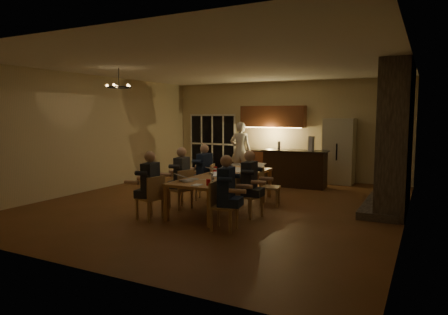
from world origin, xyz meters
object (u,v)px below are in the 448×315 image
chair_right_mid (250,195)px  plate_far (255,172)px  bar_island (295,168)px  chair_left_far (205,182)px  redcup_near (208,182)px  person_right_near (226,193)px  redcup_mid (215,169)px  laptop_d (234,171)px  chair_left_mid (180,189)px  person_left_near (151,186)px  chair_right_near (224,206)px  bar_blender (311,144)px  laptop_b (220,176)px  laptop_e (237,164)px  person_right_mid (249,184)px  bar_bottle (279,145)px  laptop_f (256,165)px  refrigerator (339,151)px  plate_left (193,179)px  laptop_c (217,169)px  mug_back (223,168)px  chair_right_far (270,187)px  person_left_mid (182,178)px  standing_person (240,150)px  can_right (245,172)px  chair_left_near (150,198)px  plate_near (229,179)px  person_left_far (205,172)px  can_silver (213,177)px  chandelier (119,87)px  mug_front (213,175)px  can_cola (243,165)px

chair_right_mid → plate_far: bearing=36.7°
bar_island → chair_left_far: (-1.45, -2.77, -0.10)m
chair_left_far → redcup_near: (1.18, -1.89, 0.37)m
person_right_near → redcup_mid: (-1.28, 1.94, 0.12)m
laptop_d → redcup_mid: bearing=173.9°
chair_left_mid → person_left_near: bearing=19.6°
chair_right_near → bar_blender: size_ratio=2.13×
laptop_b → redcup_near: laptop_b is taller
laptop_e → redcup_near: bearing=86.1°
bar_island → chair_right_near: (0.21, -4.92, -0.10)m
person_right_mid → bar_bottle: size_ratio=5.75×
laptop_e → laptop_f: bearing=163.9°
chair_right_mid → redcup_near: size_ratio=7.42×
chair_left_mid → chair_left_far: size_ratio=1.00×
refrigerator → plate_left: (-1.92, -5.39, -0.24)m
refrigerator → laptop_c: (-1.90, -4.37, -0.14)m
mug_back → bar_island: bearing=68.4°
chair_right_mid → chair_right_far: bearing=18.5°
chair_right_far → person_left_near: 2.84m
person_left_mid → standing_person: size_ratio=0.73×
refrigerator → bar_blender: size_ratio=4.78×
laptop_f → laptop_c: bearing=-107.8°
laptop_b → mug_back: 1.67m
bar_island → person_right_mid: bearing=-87.9°
chair_right_far → can_right: (-0.49, -0.35, 0.37)m
chair_right_near → chair_right_far: 2.28m
redcup_near → chair_left_mid: bearing=145.4°
chair_left_near → chair_left_mid: bearing=-168.4°
chair_right_far → mug_back: size_ratio=8.90×
chair_right_mid → laptop_d: laptop_d is taller
plate_near → redcup_near: bearing=-92.2°
laptop_c → bar_blender: (1.36, 3.13, 0.43)m
chair_left_near → laptop_c: bearing=173.5°
person_left_near → person_right_mid: size_ratio=1.00×
laptop_d → bar_bottle: 3.40m
person_left_far → can_silver: bearing=39.0°
chair_left_mid → chair_left_far: 1.07m
chandelier → can_silver: size_ratio=4.82×
laptop_d → refrigerator: bearing=96.1°
laptop_d → bar_blender: (0.85, 3.27, 0.43)m
bar_island → plate_far: size_ratio=7.14×
chair_right_near → mug_front: chair_right_near is taller
can_cola → bar_bottle: (0.28, 1.98, 0.39)m
mug_back → plate_far: size_ratio=0.38×
laptop_d → bar_island: bearing=106.9°
person_right_mid → plate_far: bearing=13.5°
standing_person → bar_bottle: standing_person is taller
chair_right_near → mug_front: (-0.86, 1.13, 0.36)m
laptop_f → plate_near: 1.60m
can_right → plate_near: bearing=-88.9°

